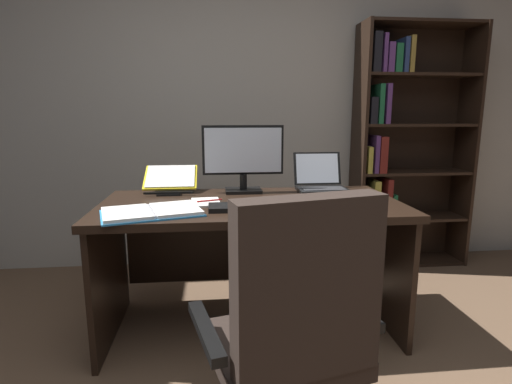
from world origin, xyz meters
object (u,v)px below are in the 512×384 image
at_px(reading_stand_with_book, 171,179).
at_px(open_binder, 152,212).
at_px(monitor, 243,159).
at_px(desk, 250,233).
at_px(keyboard, 250,207).
at_px(notepad, 206,202).
at_px(office_chair, 291,352).
at_px(pen, 210,200).
at_px(computer_mouse, 308,204).
at_px(laptop, 321,182).
at_px(bookshelf, 399,148).

height_order(reading_stand_with_book, open_binder, reading_stand_with_book).
height_order(monitor, open_binder, monitor).
relative_size(desk, open_binder, 3.08).
bearing_deg(keyboard, notepad, 143.90).
bearing_deg(keyboard, office_chair, -84.31).
bearing_deg(pen, keyboard, -38.66).
distance_m(notepad, pen, 0.02).
bearing_deg(monitor, open_binder, -133.84).
distance_m(computer_mouse, reading_stand_with_book, 0.91).
bearing_deg(pen, laptop, 22.79).
bearing_deg(laptop, reading_stand_with_book, 176.10).
relative_size(monitor, notepad, 2.35).
height_order(monitor, computer_mouse, monitor).
bearing_deg(reading_stand_with_book, notepad, -58.13).
relative_size(monitor, open_binder, 0.93).
bearing_deg(bookshelf, computer_mouse, -132.29).
height_order(monitor, laptop, monitor).
xyz_separation_m(office_chair, computer_mouse, (0.23, 0.74, 0.35)).
height_order(desk, monitor, monitor).
distance_m(open_binder, notepad, 0.34).
xyz_separation_m(bookshelf, pen, (-1.51, -0.94, -0.19)).
relative_size(office_chair, open_binder, 1.87).
relative_size(desk, reading_stand_with_book, 5.09).
xyz_separation_m(computer_mouse, notepad, (-0.53, 0.16, -0.02)).
bearing_deg(desk, computer_mouse, -42.42).
relative_size(laptop, reading_stand_with_book, 0.95).
height_order(reading_stand_with_book, notepad, reading_stand_with_book).
xyz_separation_m(laptop, notepad, (-0.72, -0.29, -0.05)).
height_order(desk, open_binder, open_binder).
bearing_deg(monitor, desk, -83.77).
height_order(reading_stand_with_book, pen, reading_stand_with_book).
distance_m(bookshelf, reading_stand_with_book, 1.85).
bearing_deg(pen, office_chair, -72.87).
relative_size(office_chair, reading_stand_with_book, 3.09).
height_order(open_binder, notepad, open_binder).
distance_m(desk, monitor, 0.46).
relative_size(keyboard, reading_stand_with_book, 1.30).
bearing_deg(desk, laptop, 23.42).
relative_size(desk, computer_mouse, 15.79).
xyz_separation_m(monitor, reading_stand_with_book, (-0.45, 0.07, -0.13)).
distance_m(laptop, keyboard, 0.67).
distance_m(desk, bookshelf, 1.59).
bearing_deg(open_binder, desk, 14.95).
bearing_deg(open_binder, laptop, 11.39).
height_order(bookshelf, keyboard, bookshelf).
distance_m(monitor, reading_stand_with_book, 0.47).
bearing_deg(desk, monitor, 96.23).
xyz_separation_m(laptop, open_binder, (-0.97, -0.51, -0.04)).
bearing_deg(desk, pen, -158.52).
xyz_separation_m(monitor, keyboard, (0.00, -0.45, -0.20)).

